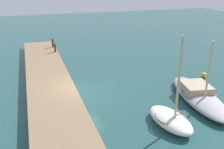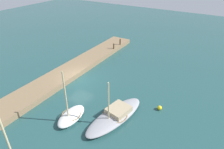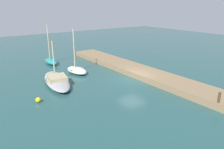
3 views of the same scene
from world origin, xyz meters
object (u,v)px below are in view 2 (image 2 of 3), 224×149
at_px(sailboat_grey, 115,115).
at_px(rowboat_white, 71,116).
at_px(marker_buoy, 160,108).
at_px(mooring_post_mid_west, 114,46).
at_px(mooring_post_west, 120,42).

relative_size(sailboat_grey, rowboat_white, 1.39).
xyz_separation_m(rowboat_white, marker_buoy, (-5.20, 6.12, -0.17)).
xyz_separation_m(sailboat_grey, mooring_post_mid_west, (-12.31, -7.56, 0.61)).
bearing_deg(mooring_post_mid_west, mooring_post_west, 180.00).
bearing_deg(mooring_post_west, marker_buoy, 43.27).
relative_size(sailboat_grey, mooring_post_mid_west, 8.65).
bearing_deg(sailboat_grey, mooring_post_mid_west, -137.57).
bearing_deg(rowboat_white, marker_buoy, 125.60).
height_order(sailboat_grey, marker_buoy, sailboat_grey).
relative_size(sailboat_grey, mooring_post_west, 7.57).
distance_m(rowboat_white, mooring_post_mid_west, 15.00).
height_order(rowboat_white, mooring_post_mid_west, rowboat_white).
relative_size(mooring_post_mid_west, marker_buoy, 1.87).
bearing_deg(mooring_post_mid_west, sailboat_grey, 31.55).
height_order(rowboat_white, marker_buoy, rowboat_white).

